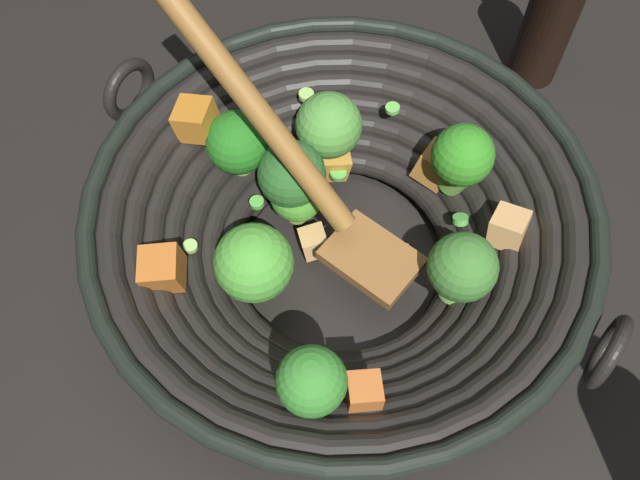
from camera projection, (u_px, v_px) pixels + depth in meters
The scene contains 3 objects.
ground_plane at pixel (339, 265), 0.58m from camera, with size 4.00×4.00×0.00m, color black.
wok at pixel (340, 226), 0.52m from camera, with size 0.38×0.38×0.23m.
soy_sauce_bottle at pixel (550, 20), 0.62m from camera, with size 0.05×0.05×0.17m.
Camera 1 is at (0.10, 0.24, 0.51)m, focal length 38.50 mm.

